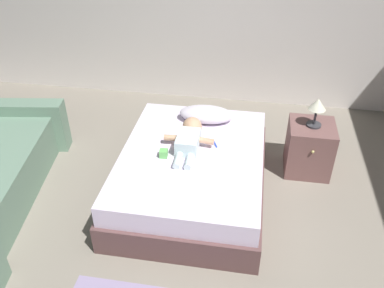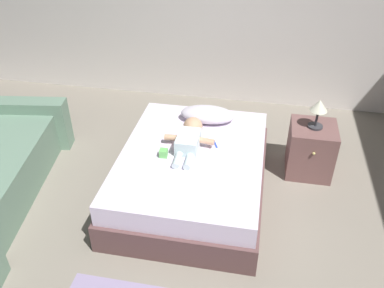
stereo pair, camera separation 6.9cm
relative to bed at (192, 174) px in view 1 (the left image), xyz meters
name	(u,v)px [view 1 (the left image)]	position (x,y,z in m)	size (l,w,h in m)	color
ground_plane	(189,275)	(0.14, -0.97, -0.23)	(8.00, 8.00, 0.00)	gray
bed	(192,174)	(0.00, 0.00, 0.00)	(1.34, 1.77, 0.47)	brown
pillow	(206,114)	(0.05, 0.59, 0.32)	(0.55, 0.29, 0.15)	silver
baby	(189,138)	(-0.05, 0.13, 0.32)	(0.47, 0.66, 0.19)	silver
toothbrush	(215,143)	(0.19, 0.19, 0.25)	(0.06, 0.13, 0.02)	blue
nightstand	(309,148)	(1.12, 0.57, 0.04)	(0.45, 0.48, 0.53)	brown
lamp	(317,107)	(1.12, 0.57, 0.51)	(0.17, 0.17, 0.30)	#333338
toy_block	(164,153)	(-0.24, -0.10, 0.28)	(0.08, 0.08, 0.07)	#6AC861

